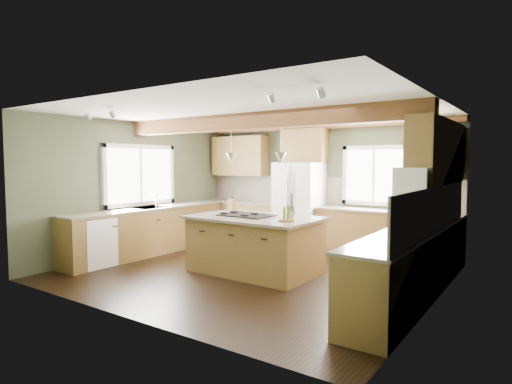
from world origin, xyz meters
The scene contains 37 objects.
floor centered at (0.00, 0.00, 0.00)m, with size 5.60×5.60×0.00m, color black.
ceiling centered at (0.00, 0.00, 2.60)m, with size 5.60×5.60×0.00m, color silver.
wall_back centered at (0.00, 2.50, 1.30)m, with size 5.60×5.60×0.00m, color #3E4631.
wall_left centered at (-2.80, 0.00, 1.30)m, with size 5.00×5.00×0.00m, color #3E4631.
wall_right centered at (2.80, 0.00, 1.30)m, with size 5.00×5.00×0.00m, color #3E4631.
ceiling_beam centered at (0.00, 0.06, 2.47)m, with size 5.55×0.26×0.26m, color #502B17.
soffit_trim centered at (0.00, 2.40, 2.54)m, with size 5.55×0.20×0.10m, color #502B17.
backsplash_back centered at (0.00, 2.48, 1.21)m, with size 5.58×0.03×0.58m, color brown.
backsplash_right centered at (2.78, 0.05, 1.21)m, with size 0.03×3.70×0.58m, color brown.
base_cab_back_left centered at (-1.79, 2.20, 0.44)m, with size 2.02×0.60×0.88m, color brown.
counter_back_left centered at (-1.79, 2.20, 0.90)m, with size 2.06×0.64×0.04m, color #4B4237.
base_cab_back_right centered at (1.49, 2.20, 0.44)m, with size 2.62×0.60×0.88m, color brown.
counter_back_right centered at (1.49, 2.20, 0.90)m, with size 2.66×0.64×0.04m, color #4B4237.
base_cab_left centered at (-2.50, 0.05, 0.44)m, with size 0.60×3.70×0.88m, color brown.
counter_left centered at (-2.50, 0.05, 0.90)m, with size 0.64×3.74×0.04m, color #4B4237.
base_cab_right centered at (2.50, 0.05, 0.44)m, with size 0.60×3.70×0.88m, color brown.
counter_right centered at (2.50, 0.05, 0.90)m, with size 0.64×3.74×0.04m, color #4B4237.
upper_cab_back_left centered at (-1.99, 2.33, 1.95)m, with size 1.40×0.35×0.90m, color brown.
upper_cab_over_fridge centered at (-0.30, 2.33, 2.15)m, with size 0.96×0.35×0.70m, color brown.
upper_cab_right centered at (2.62, 0.90, 1.95)m, with size 0.35×2.20×0.90m, color brown.
upper_cab_back_corner centered at (2.30, 2.33, 1.95)m, with size 0.90×0.35×0.90m, color brown.
window_left centered at (-2.78, 0.05, 1.55)m, with size 0.04×1.60×1.05m, color white.
window_back centered at (1.15, 2.48, 1.55)m, with size 1.10×0.04×1.00m, color white.
sink centered at (-2.50, 0.05, 0.91)m, with size 0.50×0.65×0.03m, color #262628.
faucet centered at (-2.32, 0.05, 1.05)m, with size 0.02×0.02×0.28m, color #B2B2B7.
dishwasher centered at (-2.49, -1.25, 0.43)m, with size 0.60×0.60×0.84m, color white.
oven centered at (2.49, -1.25, 0.43)m, with size 0.60×0.72×0.84m, color white.
microwave centered at (2.58, -0.05, 1.55)m, with size 0.40×0.70×0.38m, color white.
pendant_left centered at (-0.48, 0.07, 1.88)m, with size 0.18×0.18×0.16m, color #B2B2B7.
pendant_right centered at (0.51, 0.05, 1.88)m, with size 0.18×0.18×0.16m, color #B2B2B7.
refrigerator centered at (-0.30, 2.12, 0.90)m, with size 0.90×0.74×1.80m, color white.
island centered at (0.01, 0.06, 0.44)m, with size 1.98×1.21×0.88m, color brown.
island_top centered at (0.01, 0.06, 0.90)m, with size 2.11×1.34×0.04m, color #4B4237.
cooktop centered at (-0.15, 0.06, 0.93)m, with size 0.86×0.57×0.02m, color black.
knife_block centered at (-0.86, 0.57, 1.03)m, with size 0.13×0.10×0.21m, color brown.
utensil_crock centered at (0.47, 0.45, 1.01)m, with size 0.13×0.13×0.17m, color #3F3932.
bottle_tray centered at (0.71, -0.11, 1.04)m, with size 0.26×0.26×0.24m, color brown, non-canonical shape.
Camera 1 is at (3.98, -5.64, 1.81)m, focal length 30.00 mm.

